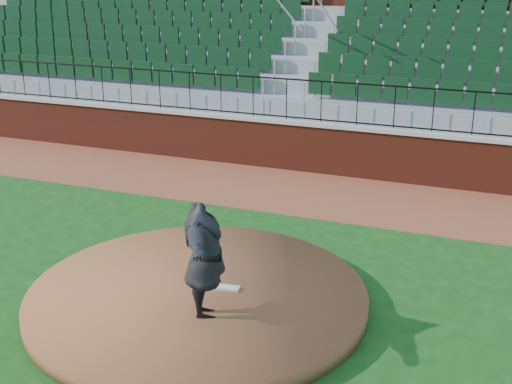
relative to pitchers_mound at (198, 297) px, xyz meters
The scene contains 10 objects.
ground 0.46m from the pitchers_mound, 55.88° to the left, with size 90.00×90.00×0.00m, color #144513.
warning_track 5.77m from the pitchers_mound, 87.53° to the left, with size 34.00×3.20×0.01m, color brown.
field_wall 7.39m from the pitchers_mound, 88.06° to the left, with size 34.00×0.35×1.20m, color maroon.
wall_cap 7.46m from the pitchers_mound, 88.06° to the left, with size 34.00×0.45×0.10m, color #B7B7B7.
wall_railing 7.56m from the pitchers_mound, 88.06° to the left, with size 34.00×0.05×1.00m, color black, non-canonical shape.
seating_stands 10.33m from the pitchers_mound, 88.59° to the left, with size 34.00×5.10×4.60m, color gray, non-canonical shape.
concourse_wall 13.16m from the pitchers_mound, 88.89° to the left, with size 34.00×0.50×5.50m, color maroon.
pitchers_mound is the anchor object (origin of this frame).
pitching_rubber 0.38m from the pitchers_mound, 31.46° to the left, with size 0.63×0.16×0.04m, color silver.
pitcher 1.27m from the pitchers_mound, 54.97° to the right, with size 2.15×0.58×1.75m, color black.
Camera 1 is at (4.10, -8.92, 5.21)m, focal length 47.89 mm.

